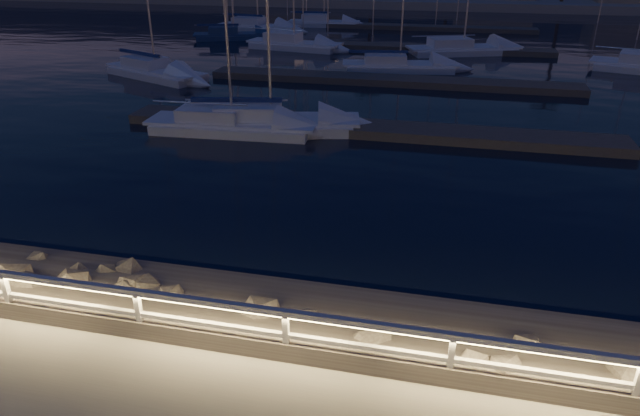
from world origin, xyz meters
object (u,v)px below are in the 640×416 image
at_px(sailboat_i, 292,43).
at_px(sailboat_m, 322,22).
at_px(sailboat_f, 154,70).
at_px(sailboat_j, 232,35).
at_px(sailboat_g, 397,65).
at_px(sailboat_k, 460,48).
at_px(guard_rail, 231,315).
at_px(sailboat_b, 267,121).
at_px(sailboat_n, 256,26).
at_px(sailboat_c, 228,123).

height_order(sailboat_i, sailboat_m, sailboat_i).
height_order(sailboat_f, sailboat_j, sailboat_f).
xyz_separation_m(sailboat_g, sailboat_k, (4.05, 7.31, 0.03)).
relative_size(guard_rail, sailboat_f, 3.40).
bearing_deg(guard_rail, sailboat_j, 111.05).
xyz_separation_m(sailboat_g, sailboat_m, (-9.60, 20.14, 0.03)).
height_order(sailboat_f, sailboat_i, sailboat_f).
bearing_deg(guard_rail, sailboat_f, 120.86).
bearing_deg(sailboat_b, guard_rail, -86.21).
xyz_separation_m(sailboat_g, sailboat_i, (-8.97, 6.55, 0.05)).
height_order(guard_rail, sailboat_i, sailboat_i).
xyz_separation_m(sailboat_b, sailboat_k, (8.35, 21.77, -0.00)).
relative_size(sailboat_i, sailboat_n, 0.96).
relative_size(sailboat_f, sailboat_n, 0.96).
distance_m(guard_rail, sailboat_b, 16.06).
bearing_deg(sailboat_m, sailboat_j, -124.42).
distance_m(guard_rail, sailboat_k, 37.44).
bearing_deg(sailboat_m, sailboat_f, -105.17).
relative_size(sailboat_g, sailboat_j, 1.08).
bearing_deg(sailboat_g, sailboat_c, -121.50).
distance_m(sailboat_c, sailboat_n, 32.17).
xyz_separation_m(sailboat_c, sailboat_m, (-3.69, 35.20, 0.03)).
bearing_deg(sailboat_m, sailboat_g, -68.47).
height_order(guard_rail, sailboat_b, sailboat_b).
bearing_deg(sailboat_m, sailboat_b, -85.26).
bearing_deg(sailboat_f, sailboat_m, 103.14).
bearing_deg(sailboat_j, sailboat_b, -84.88).
xyz_separation_m(sailboat_c, sailboat_k, (9.96, 22.36, 0.03)).
bearing_deg(sailboat_c, sailboat_f, 128.86).
relative_size(guard_rail, sailboat_m, 3.66).
relative_size(guard_rail, sailboat_g, 3.48).
bearing_deg(sailboat_g, sailboat_b, -116.61).
bearing_deg(sailboat_f, sailboat_b, -16.98).
distance_m(sailboat_k, sailboat_m, 18.74).
relative_size(sailboat_g, sailboat_i, 0.98).
height_order(sailboat_f, sailboat_k, sailboat_k).
bearing_deg(sailboat_j, sailboat_i, -48.71).
height_order(sailboat_c, sailboat_n, sailboat_n).
distance_m(sailboat_m, sailboat_n, 7.00).
xyz_separation_m(guard_rail, sailboat_j, (-15.44, 40.12, -0.97)).
height_order(sailboat_i, sailboat_n, sailboat_n).
bearing_deg(sailboat_j, sailboat_n, 67.14).
bearing_deg(sailboat_i, sailboat_n, 132.82).
xyz_separation_m(guard_rail, sailboat_b, (-4.31, 15.44, -0.93)).
distance_m(sailboat_g, sailboat_k, 8.35).
xyz_separation_m(sailboat_b, sailboat_f, (-10.35, 9.10, -0.01)).
height_order(sailboat_b, sailboat_j, sailboat_b).
relative_size(sailboat_b, sailboat_m, 1.11).
xyz_separation_m(sailboat_j, sailboat_m, (5.83, 9.92, 0.03)).
bearing_deg(sailboat_c, sailboat_k, 62.81).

